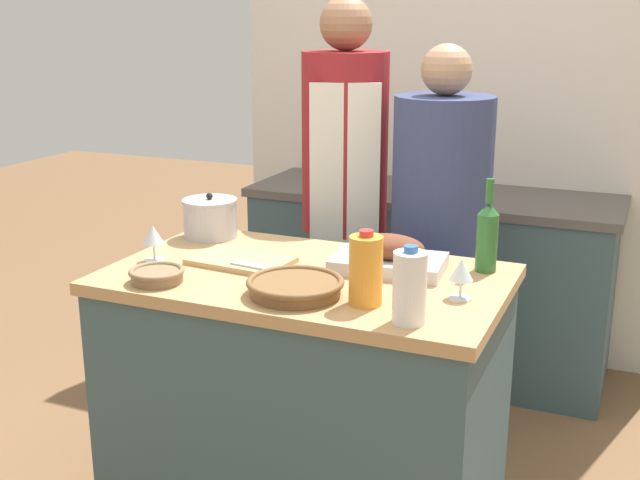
# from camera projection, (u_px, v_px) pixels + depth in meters

# --- Properties ---
(kitchen_island) EXTENTS (1.25, 0.74, 0.94)m
(kitchen_island) POSITION_uv_depth(u_px,v_px,m) (307.00, 407.00, 2.66)
(kitchen_island) COLOR #3D565B
(kitchen_island) RESTS_ON ground_plane
(back_counter) EXTENTS (1.77, 0.60, 0.90)m
(back_counter) POSITION_uv_depth(u_px,v_px,m) (429.00, 280.00, 3.97)
(back_counter) COLOR #3D565B
(back_counter) RESTS_ON ground_plane
(back_wall) EXTENTS (2.27, 0.10, 2.55)m
(back_wall) POSITION_uv_depth(u_px,v_px,m) (454.00, 105.00, 4.06)
(back_wall) COLOR silver
(back_wall) RESTS_ON ground_plane
(roasting_pan) EXTENTS (0.37, 0.26, 0.12)m
(roasting_pan) POSITION_uv_depth(u_px,v_px,m) (389.00, 257.00, 2.54)
(roasting_pan) COLOR #BCBCC1
(roasting_pan) RESTS_ON kitchen_island
(wicker_basket) EXTENTS (0.29, 0.29, 0.05)m
(wicker_basket) POSITION_uv_depth(u_px,v_px,m) (295.00, 286.00, 2.33)
(wicker_basket) COLOR brown
(wicker_basket) RESTS_ON kitchen_island
(cutting_board) EXTENTS (0.34, 0.23, 0.02)m
(cutting_board) POSITION_uv_depth(u_px,v_px,m) (241.00, 261.00, 2.62)
(cutting_board) COLOR tan
(cutting_board) RESTS_ON kitchen_island
(stock_pot) EXTENTS (0.20, 0.20, 0.16)m
(stock_pot) POSITION_uv_depth(u_px,v_px,m) (210.00, 218.00, 2.92)
(stock_pot) COLOR #B7B7BC
(stock_pot) RESTS_ON kitchen_island
(mixing_bowl) EXTENTS (0.17, 0.17, 0.04)m
(mixing_bowl) POSITION_uv_depth(u_px,v_px,m) (157.00, 275.00, 2.44)
(mixing_bowl) COLOR #846647
(mixing_bowl) RESTS_ON kitchen_island
(juice_jug) EXTENTS (0.10, 0.10, 0.22)m
(juice_jug) POSITION_uv_depth(u_px,v_px,m) (366.00, 270.00, 2.24)
(juice_jug) COLOR orange
(juice_jug) RESTS_ON kitchen_island
(milk_jug) EXTENTS (0.09, 0.09, 0.21)m
(milk_jug) POSITION_uv_depth(u_px,v_px,m) (410.00, 287.00, 2.10)
(milk_jug) COLOR white
(milk_jug) RESTS_ON kitchen_island
(wine_bottle_green) EXTENTS (0.07, 0.07, 0.30)m
(wine_bottle_green) POSITION_uv_depth(u_px,v_px,m) (487.00, 235.00, 2.52)
(wine_bottle_green) COLOR #28662D
(wine_bottle_green) RESTS_ON kitchen_island
(wine_glass_left) EXTENTS (0.07, 0.07, 0.12)m
(wine_glass_left) POSITION_uv_depth(u_px,v_px,m) (461.00, 271.00, 2.28)
(wine_glass_left) COLOR silver
(wine_glass_left) RESTS_ON kitchen_island
(wine_glass_right) EXTENTS (0.07, 0.07, 0.12)m
(wine_glass_right) POSITION_uv_depth(u_px,v_px,m) (153.00, 236.00, 2.63)
(wine_glass_right) COLOR silver
(wine_glass_right) RESTS_ON kitchen_island
(knife_chef) EXTENTS (0.26, 0.06, 0.01)m
(knife_chef) POSITION_uv_depth(u_px,v_px,m) (270.00, 269.00, 2.50)
(knife_chef) COLOR #B7B7BC
(knife_chef) RESTS_ON cutting_board
(condiment_bottle_tall) EXTENTS (0.07, 0.07, 0.18)m
(condiment_bottle_tall) POSITION_uv_depth(u_px,v_px,m) (413.00, 176.00, 3.79)
(condiment_bottle_tall) COLOR #332D28
(condiment_bottle_tall) RESTS_ON back_counter
(condiment_bottle_short) EXTENTS (0.06, 0.06, 0.14)m
(condiment_bottle_short) POSITION_uv_depth(u_px,v_px,m) (334.00, 169.00, 4.10)
(condiment_bottle_short) COLOR #B28E2D
(condiment_bottle_short) RESTS_ON back_counter
(person_cook_aproned) EXTENTS (0.37, 0.39, 1.79)m
(person_cook_aproned) POSITION_uv_depth(u_px,v_px,m) (344.00, 197.00, 3.30)
(person_cook_aproned) COLOR beige
(person_cook_aproned) RESTS_ON ground_plane
(person_cook_guest) EXTENTS (0.38, 0.38, 1.62)m
(person_cook_guest) POSITION_uv_depth(u_px,v_px,m) (440.00, 237.00, 3.11)
(person_cook_guest) COLOR beige
(person_cook_guest) RESTS_ON ground_plane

